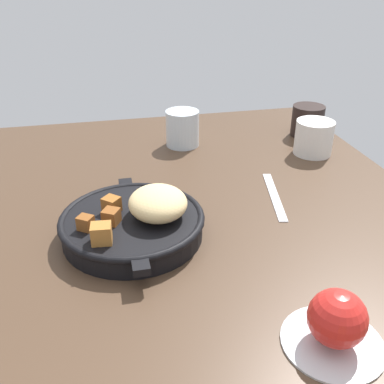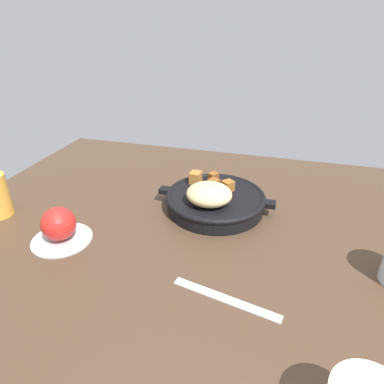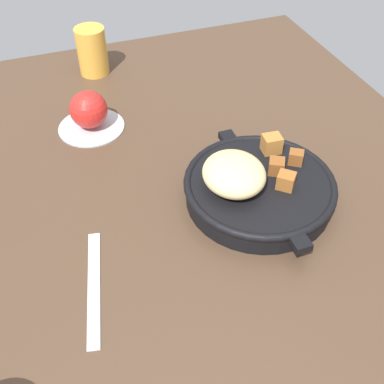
{
  "view_description": "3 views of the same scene",
  "coord_description": "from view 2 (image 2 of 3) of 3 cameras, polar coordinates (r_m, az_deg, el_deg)",
  "views": [
    {
      "loc": [
        59.34,
        -12.6,
        40.32
      ],
      "look_at": [
        -1.7,
        0.75,
        6.39
      ],
      "focal_mm": 40.95,
      "sensor_mm": 36.0,
      "label": 1
    },
    {
      "loc": [
        -13.45,
        57.15,
        40.72
      ],
      "look_at": [
        3.33,
        -3.09,
        7.1
      ],
      "focal_mm": 30.92,
      "sensor_mm": 36.0,
      "label": 2
    },
    {
      "loc": [
        -47.88,
        18.85,
        52.84
      ],
      "look_at": [
        -2.42,
        2.33,
        6.89
      ],
      "focal_mm": 45.23,
      "sensor_mm": 36.0,
      "label": 3
    }
  ],
  "objects": [
    {
      "name": "ground_plane",
      "position": [
        0.72,
        1.91,
        -7.28
      ],
      "size": [
        117.48,
        91.31,
        2.4
      ],
      "primitive_type": "cube",
      "color": "#473323"
    },
    {
      "name": "cast_iron_skillet",
      "position": [
        0.77,
        3.9,
        -1.23
      ],
      "size": [
        27.59,
        23.28,
        8.34
      ],
      "color": "black",
      "rests_on": "ground_plane"
    },
    {
      "name": "saucer_plate",
      "position": [
        0.73,
        -21.51,
        -7.53
      ],
      "size": [
        12.1,
        12.1,
        0.6
      ],
      "primitive_type": "cylinder",
      "color": "#B7BABF",
      "rests_on": "ground_plane"
    },
    {
      "name": "red_apple",
      "position": [
        0.71,
        -22.03,
        -5.1
      ],
      "size": [
        6.82,
        6.82,
        6.82
      ],
      "primitive_type": "sphere",
      "color": "red",
      "rests_on": "saucer_plate"
    },
    {
      "name": "butter_knife",
      "position": [
        0.56,
        5.79,
        -17.8
      ],
      "size": [
        18.42,
        5.35,
        0.36
      ],
      "primitive_type": "cube",
      "rotation": [
        0.0,
        0.0,
        -0.21
      ],
      "color": "silver",
      "rests_on": "ground_plane"
    }
  ]
}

